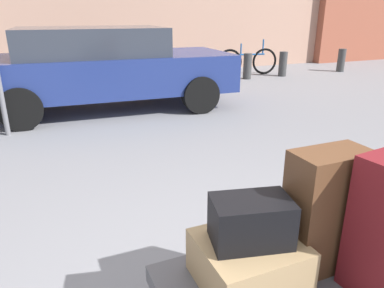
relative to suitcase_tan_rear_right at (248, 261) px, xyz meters
The scene contains 9 objects.
suitcase_tan_rear_right is the anchor object (origin of this frame).
suitcase_brown_front_left 0.48m from the suitcase_tan_rear_right, ahead, with size 0.40×0.23×0.66m, color #51331E.
duffel_bag_black_topmost_pile 0.24m from the suitcase_tan_rear_right, ahead, with size 0.38×0.24×0.23m, color black.
parked_car 5.24m from the suitcase_tan_rear_right, 87.10° to the left, with size 4.40×2.13×1.42m.
bicycle_leaning 8.81m from the suitcase_tan_rear_right, 58.46° to the left, with size 1.74×0.38×0.96m.
bollard_kerb_near 7.53m from the suitcase_tan_rear_right, 67.08° to the left, with size 0.22×0.22×0.66m, color #383838.
bollard_kerb_mid 8.14m from the suitcase_tan_rear_right, 58.42° to the left, with size 0.22×0.22×0.66m, color #383838.
bollard_kerb_far 8.79m from the suitcase_tan_rear_right, 52.13° to the left, with size 0.22×0.22×0.66m, color #383838.
bollard_corner 10.21m from the suitcase_tan_rear_right, 42.78° to the left, with size 0.22×0.22×0.66m, color #383838.
Camera 1 is at (-1.03, -1.19, 1.64)m, focal length 33.60 mm.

